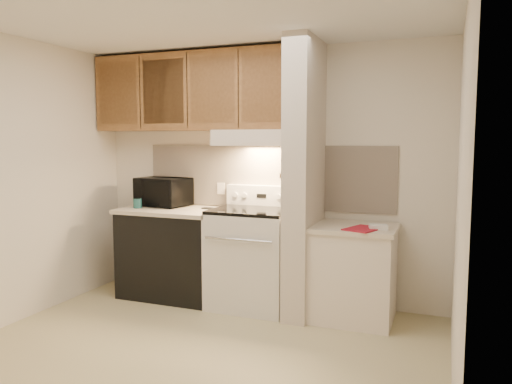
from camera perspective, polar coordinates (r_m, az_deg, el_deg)
The scene contains 50 objects.
floor at distance 3.99m, azimuth -6.82°, elevation -17.81°, with size 3.60×3.60×0.00m, color #C7BA8A.
ceiling at distance 3.76m, azimuth -7.32°, elevation 19.69°, with size 3.60×3.60×0.00m, color white.
wall_back at distance 5.03m, azimuth 1.03°, elevation 1.94°, with size 3.60×0.02×2.50m, color silver.
wall_left at distance 4.79m, azimuth -26.42°, elevation 1.09°, with size 0.02×3.00×2.50m, color silver.
wall_right at distance 3.24m, azimuth 22.30°, elevation -0.81°, with size 0.02×3.00×2.50m, color silver.
backsplash at distance 5.02m, azimuth 0.99°, elevation 1.76°, with size 2.60×0.02×0.63m, color #F9E3CC.
range_body at distance 4.84m, azimuth -0.40°, elevation -7.71°, with size 0.76×0.65×0.92m, color silver.
oven_window at distance 4.54m, azimuth -1.89°, elevation -8.11°, with size 0.50×0.01×0.30m, color black.
oven_handle at distance 4.46m, azimuth -2.09°, elevation -5.48°, with size 0.02×0.02×0.65m, color silver.
cooktop at distance 4.75m, azimuth -0.41°, elevation -2.14°, with size 0.74×0.64×0.03m, color black.
range_backguard at distance 5.00m, azimuth 0.79°, elevation -0.40°, with size 0.76×0.08×0.20m, color silver.
range_display at distance 4.96m, azimuth 0.62°, elevation -0.45°, with size 0.10×0.01×0.04m, color black.
range_knob_left_outer at distance 5.06m, azimuth -2.36°, elevation -0.32°, with size 0.05×0.05×0.02m, color silver.
range_knob_left_inner at distance 5.02m, azimuth -1.31°, elevation -0.37°, with size 0.05×0.05×0.02m, color silver.
range_knob_right_inner at distance 4.89m, azimuth 2.58°, elevation -0.54°, with size 0.05×0.05×0.02m, color silver.
range_knob_right_outer at distance 4.86m, azimuth 3.70°, elevation -0.59°, with size 0.05×0.05×0.02m, color silver.
dishwasher_front at distance 5.23m, azimuth -9.43°, elevation -7.02°, with size 1.00×0.63×0.87m, color black.
left_countertop at distance 5.15m, azimuth -9.52°, elevation -2.08°, with size 1.04×0.67×0.04m, color beige.
spoon_rest at distance 5.04m, azimuth -5.07°, elevation -1.89°, with size 0.21×0.07×0.01m, color black.
teal_jar at distance 5.24m, azimuth -13.38°, elevation -1.26°, with size 0.09×0.09×0.10m, color #225C5D.
outlet at distance 5.21m, azimuth -4.03°, elevation 0.40°, with size 0.08×0.01×0.12m, color silver.
microwave at distance 5.35m, azimuth -10.59°, elevation 0.01°, with size 0.54×0.36×0.30m, color black.
partition_pillar at distance 4.55m, azimuth 5.56°, elevation 1.47°, with size 0.22×0.70×2.50m, color beige.
pillar_trim at distance 4.57m, azimuth 4.16°, elevation 2.14°, with size 0.01×0.70×0.04m, color olive.
knife_strip at distance 4.53m, azimuth 3.91°, elevation 2.35°, with size 0.02×0.42×0.04m, color black.
knife_blade_a at distance 4.39m, azimuth 3.12°, elevation 0.93°, with size 0.01×0.04×0.16m, color silver.
knife_handle_a at distance 4.38m, azimuth 3.17°, elevation 2.89°, with size 0.02×0.02×0.10m, color black.
knife_blade_b at distance 4.47m, azimuth 3.48°, elevation 0.89°, with size 0.01×0.04×0.18m, color silver.
knife_handle_b at distance 4.46m, azimuth 3.47°, elevation 2.94°, with size 0.02×0.02×0.10m, color black.
knife_blade_c at distance 4.53m, azimuth 3.72°, elevation 0.83°, with size 0.01×0.04×0.20m, color silver.
knife_handle_c at distance 4.52m, azimuth 3.74°, elevation 2.98°, with size 0.02×0.02×0.10m, color black.
knife_blade_d at distance 4.62m, azimuth 4.05°, elevation 1.18°, with size 0.01×0.04×0.16m, color silver.
knife_handle_d at distance 4.61m, azimuth 4.09°, elevation 3.04°, with size 0.02×0.02×0.10m, color black.
knife_blade_e at distance 4.70m, azimuth 4.37°, elevation 1.14°, with size 0.01×0.04×0.18m, color silver.
knife_handle_e at distance 4.67m, azimuth 4.33°, elevation 3.08°, with size 0.02×0.02×0.10m, color black.
oven_mitt at distance 4.75m, azimuth 4.56°, elevation 0.32°, with size 0.03×0.10×0.24m, color gray.
right_cab_base at distance 4.59m, azimuth 11.06°, elevation -9.29°, with size 0.70×0.60×0.81m, color silver.
right_countertop at distance 4.50m, azimuth 11.17°, elevation -4.06°, with size 0.74×0.64×0.04m, color beige.
red_folder at distance 4.33m, azimuth 12.13°, elevation -4.13°, with size 0.24×0.32×0.01m, color maroon.
white_box at distance 4.36m, azimuth 13.80°, elevation -3.90°, with size 0.15×0.10×0.04m, color white.
range_hood at distance 4.82m, azimuth 0.13°, elevation 6.22°, with size 0.78×0.44×0.15m, color silver.
hood_lip at distance 4.62m, azimuth -0.80°, elevation 5.66°, with size 0.78×0.04×0.06m, color silver.
upper_cabinets at distance 5.17m, azimuth -6.98°, elevation 11.27°, with size 2.18×0.33×0.77m, color olive.
cab_door_a at distance 5.47m, azimuth -15.51°, elevation 10.81°, with size 0.46×0.01×0.63m, color olive.
cab_gap_a at distance 5.31m, azimuth -13.12°, elevation 11.02°, with size 0.01×0.01×0.73m, color black.
cab_door_b at distance 5.16m, azimuth -10.56°, elevation 11.22°, with size 0.46×0.01×0.63m, color olive.
cab_gap_b at distance 5.02m, azimuth -7.87°, elevation 11.41°, with size 0.01×0.01×0.73m, color black.
cab_door_c at distance 4.90m, azimuth -5.01°, elevation 11.58°, with size 0.46×0.01×0.63m, color olive.
cab_gap_c at distance 4.79m, azimuth -2.03°, elevation 11.73°, with size 0.01×0.01×0.73m, color black.
cab_door_d at distance 4.69m, azimuth 1.11°, elevation 11.85°, with size 0.46×0.01×0.63m, color olive.
Camera 1 is at (1.73, -3.21, 1.61)m, focal length 35.00 mm.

